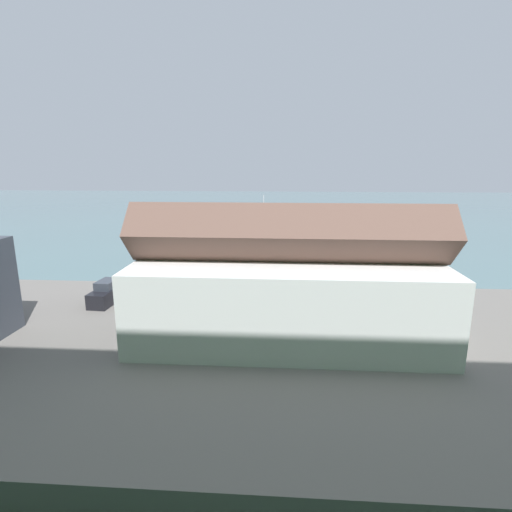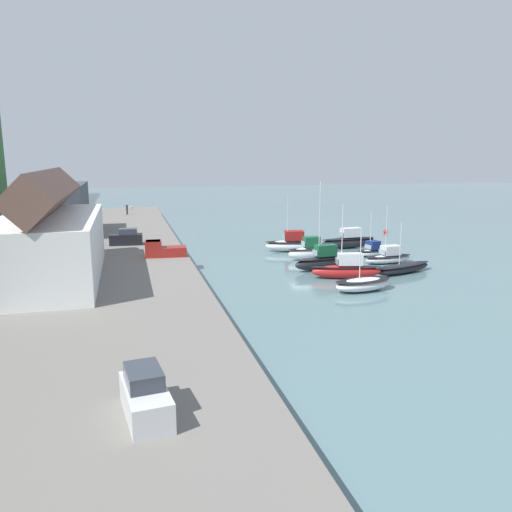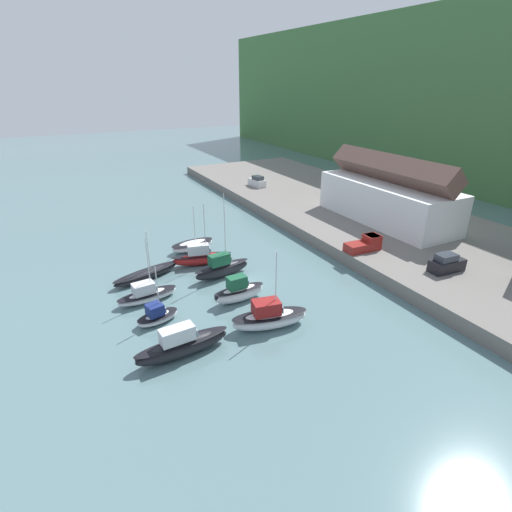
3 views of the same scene
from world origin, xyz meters
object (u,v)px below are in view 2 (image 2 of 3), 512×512
(moored_boat_4, at_px, (292,244))
(moored_boat_6, at_px, (389,257))
(moored_boat_0, at_px, (363,284))
(dog_on_quay, at_px, (131,207))
(moored_boat_3, at_px, (310,251))
(moored_boat_5, at_px, (403,268))
(person_on_quay, at_px, (127,209))
(moored_boat_7, at_px, (372,251))
(pickup_truck_0, at_px, (162,250))
(mooring_buoy_0, at_px, (385,231))
(parked_car_1, at_px, (127,238))
(parked_car_0, at_px, (145,396))
(moored_boat_1, at_px, (347,269))
(moored_boat_2, at_px, (323,261))
(moored_boat_8, at_px, (348,241))

(moored_boat_4, height_order, moored_boat_6, moored_boat_4)
(moored_boat_0, relative_size, dog_on_quay, 7.43)
(moored_boat_3, relative_size, moored_boat_5, 0.68)
(person_on_quay, bearing_deg, moored_boat_4, -149.14)
(dog_on_quay, bearing_deg, moored_boat_7, 39.01)
(pickup_truck_0, distance_m, mooring_buoy_0, 44.01)
(moored_boat_4, distance_m, moored_boat_7, 11.02)
(moored_boat_3, distance_m, parked_car_1, 24.12)
(moored_boat_3, relative_size, pickup_truck_0, 1.23)
(parked_car_1, bearing_deg, parked_car_0, -175.10)
(moored_boat_1, distance_m, moored_boat_7, 13.68)
(moored_boat_2, distance_m, person_on_quay, 53.77)
(moored_boat_1, distance_m, dog_on_quay, 66.87)
(moored_boat_4, bearing_deg, moored_boat_1, -166.41)
(moored_boat_7, bearing_deg, parked_car_0, 127.84)
(moored_boat_0, bearing_deg, person_on_quay, 11.98)
(moored_boat_4, xyz_separation_m, parked_car_1, (1.67, 22.43, 1.51))
(mooring_buoy_0, bearing_deg, parked_car_1, 102.95)
(moored_boat_6, distance_m, moored_boat_8, 10.78)
(moored_boat_4, height_order, parked_car_0, moored_boat_4)
(parked_car_0, bearing_deg, dog_on_quay, -97.82)
(moored_boat_0, xyz_separation_m, moored_boat_6, (11.19, -9.11, 0.10))
(parked_car_1, xyz_separation_m, pickup_truck_0, (-9.16, -3.94, -0.10))
(moored_boat_5, relative_size, moored_boat_7, 1.46)
(moored_boat_2, distance_m, pickup_truck_0, 18.88)
(parked_car_0, xyz_separation_m, mooring_buoy_0, (55.72, -42.97, -2.24))
(moored_boat_8, height_order, person_on_quay, person_on_quay)
(person_on_quay, bearing_deg, moored_boat_5, -150.26)
(pickup_truck_0, distance_m, dog_on_quay, 54.23)
(moored_boat_6, relative_size, moored_boat_7, 1.20)
(person_on_quay, distance_m, dog_on_quay, 9.73)
(moored_boat_4, relative_size, dog_on_quay, 8.87)
(moored_boat_1, height_order, moored_boat_6, moored_boat_1)
(moored_boat_4, distance_m, mooring_buoy_0, 24.10)
(moored_boat_1, xyz_separation_m, moored_boat_3, (10.61, 0.33, 0.06))
(moored_boat_0, xyz_separation_m, mooring_buoy_0, (33.33, -20.95, -0.34))
(moored_boat_5, distance_m, dog_on_quay, 68.97)
(moored_boat_3, relative_size, moored_boat_6, 0.82)
(moored_boat_2, bearing_deg, moored_boat_8, -43.42)
(moored_boat_6, relative_size, person_on_quay, 3.35)
(moored_boat_6, xyz_separation_m, dog_on_quay, (57.13, 30.40, 1.34))
(parked_car_0, relative_size, mooring_buoy_0, 6.05)
(moored_boat_7, bearing_deg, dog_on_quay, 17.27)
(moored_boat_7, xyz_separation_m, pickup_truck_0, (-1.63, 27.83, 1.77))
(mooring_buoy_0, bearing_deg, pickup_truck_0, 115.84)
(moored_boat_5, bearing_deg, pickup_truck_0, 54.86)
(moored_boat_4, xyz_separation_m, parked_car_0, (-44.04, 21.91, 1.51))
(moored_boat_4, distance_m, parked_car_0, 49.21)
(moored_boat_0, height_order, parked_car_0, moored_boat_0)
(moored_boat_6, distance_m, pickup_truck_0, 27.94)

